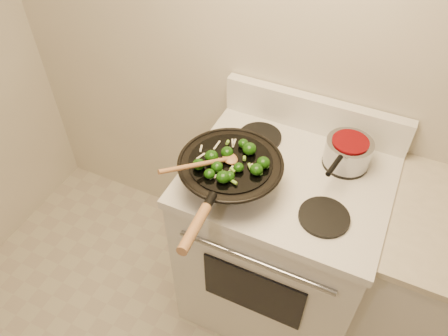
% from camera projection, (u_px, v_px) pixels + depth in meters
% --- Properties ---
extents(stove, '(0.78, 0.67, 1.08)m').
position_uv_depth(stove, '(279.00, 242.00, 2.00)').
color(stove, white).
rests_on(stove, ground).
extents(wok, '(0.38, 0.63, 0.19)m').
position_uv_depth(wok, '(230.00, 173.00, 1.58)').
color(wok, black).
rests_on(wok, stove).
extents(stirfry, '(0.27, 0.23, 0.04)m').
position_uv_depth(stirfry, '(232.00, 163.00, 1.52)').
color(stirfry, '#123908').
rests_on(stirfry, wok).
extents(wooden_spoon, '(0.20, 0.27, 0.09)m').
position_uv_depth(wooden_spoon, '(211.00, 162.00, 1.50)').
color(wooden_spoon, '#9D693D').
rests_on(wooden_spoon, wok).
extents(saucepan, '(0.18, 0.29, 0.11)m').
position_uv_depth(saucepan, '(348.00, 152.00, 1.67)').
color(saucepan, '#96989E').
rests_on(saucepan, stove).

